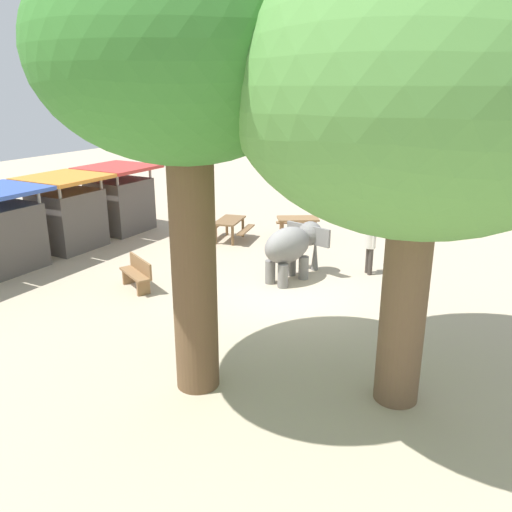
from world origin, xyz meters
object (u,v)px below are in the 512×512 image
shade_tree_main (186,60)px  wooden_bench (137,273)px  elephant (293,245)px  market_stall_red (120,202)px  shade_tree_secondary (424,89)px  market_stall_blue (1,234)px  picnic_table_near (298,223)px  picnic_table_far (229,225)px  person_handler (370,244)px  market_stall_orange (68,216)px

shade_tree_main → wooden_bench: bearing=53.0°
wooden_bench → elephant: bearing=-114.5°
elephant → market_stall_red: bearing=92.8°
shade_tree_secondary → market_stall_blue: shade_tree_secondary is taller
picnic_table_near → market_stall_blue: 9.96m
elephant → picnic_table_far: 4.54m
elephant → picnic_table_far: size_ratio=1.31×
market_stall_red → shade_tree_secondary: bearing=-117.0°
person_handler → shade_tree_secondary: size_ratio=0.21×
market_stall_blue → market_stall_orange: size_ratio=1.00×
shade_tree_main → shade_tree_secondary: size_ratio=1.00×
wooden_bench → market_stall_orange: size_ratio=0.57×
elephant → market_stall_orange: size_ratio=0.93×
shade_tree_main → market_stall_red: (7.70, 9.00, -4.69)m
picnic_table_far → market_stall_blue: market_stall_blue is taller
wooden_bench → picnic_table_near: bearing=-78.3°
person_handler → wooden_bench: bearing=-3.5°
shade_tree_main → market_stall_orange: size_ratio=3.07×
elephant → person_handler: (1.51, -1.84, -0.08)m
wooden_bench → market_stall_orange: bearing=4.9°
shade_tree_secondary → wooden_bench: 9.36m
elephant → market_stall_red: size_ratio=0.93×
picnic_table_near → market_stall_orange: size_ratio=0.81×
market_stall_blue → market_stall_orange: bearing=0.0°
person_handler → shade_tree_secondary: shade_tree_secondary is taller
wooden_bench → market_stall_orange: market_stall_orange is taller
shade_tree_main → wooden_bench: (3.24, 4.31, -5.36)m
picnic_table_near → market_stall_blue: size_ratio=0.81×
market_stall_red → elephant: bearing=-101.5°
picnic_table_far → shade_tree_secondary: bearing=35.3°
shade_tree_secondary → picnic_table_far: bearing=48.0°
shade_tree_secondary → market_stall_red: bearing=63.0°
wooden_bench → market_stall_blue: size_ratio=0.57×
market_stall_orange → elephant: bearing=-83.4°
picnic_table_far → market_stall_blue: 7.54m
shade_tree_main → picnic_table_near: (10.04, 2.52, -5.24)m
shade_tree_main → market_stall_blue: 10.45m
elephant → market_stall_orange: (-0.95, 8.14, 0.11)m
wooden_bench → market_stall_orange: 5.09m
market_stall_orange → shade_tree_secondary: bearing=-106.8°
elephant → wooden_bench: elephant is taller
market_stall_orange → market_stall_red: size_ratio=1.00×
shade_tree_main → wooden_bench: shade_tree_main is taller
shade_tree_main → shade_tree_secondary: 3.71m
picnic_table_far → market_stall_orange: size_ratio=0.71×
picnic_table_far → market_stall_red: market_stall_red is taller
wooden_bench → person_handler: bearing=-114.3°
elephant → market_stall_red: 8.31m
person_handler → shade_tree_secondary: 8.01m
shade_tree_secondary → picnic_table_far: shade_tree_secondary is taller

